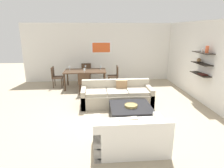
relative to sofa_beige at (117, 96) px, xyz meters
The scene contains 16 objects.
ground_plane 0.46m from the sofa_beige, 108.29° to the right, with size 18.00×18.00×0.00m, color tan.
back_wall_unit 3.37m from the sofa_beige, 86.73° to the left, with size 8.40×0.09×2.70m.
right_wall_shelf_unit 3.11m from the sofa_beige, ahead, with size 0.34×8.20×2.70m.
sofa_beige is the anchor object (origin of this frame).
loveseat_white 2.48m from the sofa_beige, 89.91° to the right, with size 1.49×0.90×0.78m.
coffee_table 1.14m from the sofa_beige, 76.18° to the right, with size 1.13×1.09×0.38m.
decorative_bowl 1.17m from the sofa_beige, 76.79° to the right, with size 0.36×0.36×0.06m.
dining_table 2.34m from the sofa_beige, 119.16° to the left, with size 1.74×0.95×0.75m.
dining_chair_foot 1.61m from the sofa_beige, 134.78° to the left, with size 0.44×0.44×0.88m.
dining_chair_left_far 3.28m from the sofa_beige, 137.10° to the left, with size 0.44×0.44×0.88m.
dining_chair_right_far 2.25m from the sofa_beige, 86.13° to the left, with size 0.44×0.44×0.88m.
dining_chair_head 3.12m from the sofa_beige, 111.21° to the left, with size 0.44×0.44×0.88m.
wine_glass_head 2.74m from the sofa_beige, 114.82° to the left, with size 0.07×0.07×0.15m.
wine_glass_foot 2.04m from the sofa_beige, 125.10° to the left, with size 0.07×0.07×0.17m.
wine_glass_right_far 2.26m from the sofa_beige, 102.44° to the left, with size 0.07×0.07×0.17m.
wine_glass_left_far 2.84m from the sofa_beige, 129.81° to the left, with size 0.06×0.06×0.16m.
Camera 1 is at (-0.55, -5.58, 2.41)m, focal length 30.59 mm.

